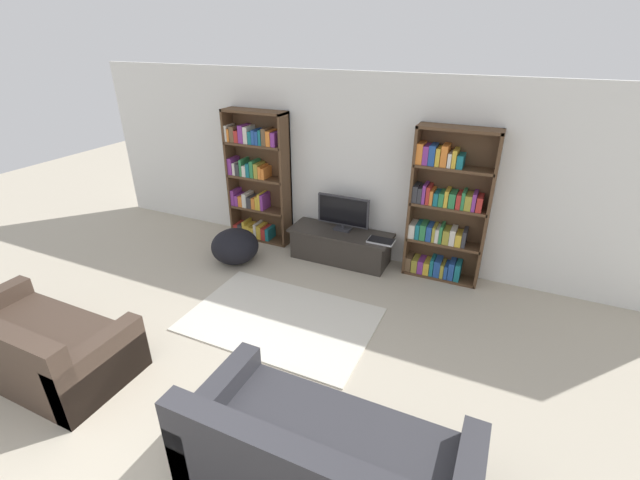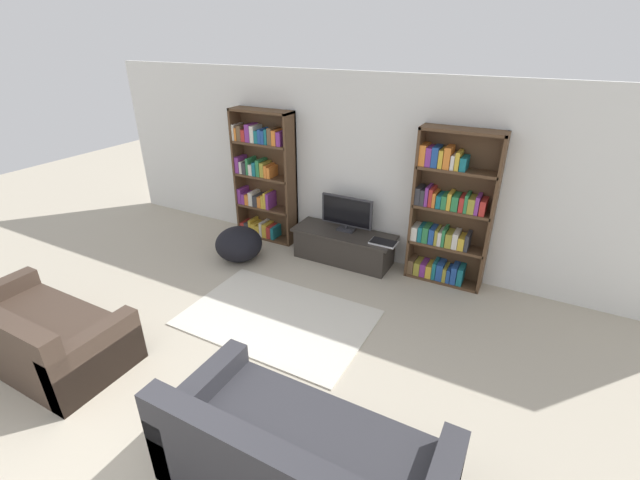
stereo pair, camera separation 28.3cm
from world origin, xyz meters
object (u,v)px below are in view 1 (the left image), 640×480
bookshelf_right (445,211)px  laptop (381,241)px  couch_right_sofa (324,464)px  beanbag_ottoman (235,246)px  bookshelf_left (257,178)px  couch_left_sectional (38,347)px  tv_stand (340,245)px  television (343,212)px

bookshelf_right → laptop: bookshelf_right is taller
couch_right_sofa → beanbag_ottoman: couch_right_sofa is taller
bookshelf_left → couch_left_sectional: size_ratio=1.11×
couch_right_sofa → bookshelf_left: bearing=127.9°
bookshelf_left → bookshelf_right: same height
tv_stand → laptop: laptop is taller
laptop → bookshelf_right: bearing=16.7°
bookshelf_right → couch_right_sofa: bookshelf_right is taller
laptop → beanbag_ottoman: (-1.99, -0.63, -0.22)m
tv_stand → couch_left_sectional: size_ratio=0.81×
television → laptop: television is taller
couch_right_sofa → beanbag_ottoman: (-2.61, 2.64, -0.04)m
bookshelf_right → couch_left_sectional: 4.81m
bookshelf_right → tv_stand: 1.58m
television → couch_left_sectional: bearing=-117.9°
bookshelf_left → beanbag_ottoman: bookshelf_left is taller
bookshelf_right → bookshelf_left: bearing=180.0°
laptop → couch_right_sofa: couch_right_sofa is taller
tv_stand → couch_left_sectional: couch_left_sectional is taller
couch_left_sectional → television: bearing=62.1°
couch_right_sofa → beanbag_ottoman: bearing=134.6°
couch_right_sofa → couch_left_sectional: bearing=-179.7°
television → laptop: bearing=-13.4°
bookshelf_right → couch_right_sofa: bearing=-92.3°
couch_left_sectional → beanbag_ottoman: bearing=80.3°
bookshelf_left → tv_stand: bookshelf_left is taller
tv_stand → beanbag_ottoman: beanbag_ottoman is taller
television → couch_right_sofa: television is taller
television → tv_stand: bearing=-90.0°
tv_stand → laptop: size_ratio=4.14×
couch_left_sectional → couch_right_sofa: bearing=0.3°
bookshelf_right → television: 1.41m
television → beanbag_ottoman: size_ratio=1.13×
bookshelf_left → bookshelf_right: 2.87m
bookshelf_left → laptop: (2.10, -0.23, -0.54)m
couch_left_sectional → bookshelf_left: bearing=84.4°
beanbag_ottoman → laptop: bearing=17.4°
television → couch_right_sofa: (1.25, -3.42, -0.44)m
couch_left_sectional → beanbag_ottoman: 2.70m
couch_left_sectional → beanbag_ottoman: (0.46, 2.66, -0.02)m
bookshelf_right → television: (-1.39, -0.08, -0.23)m
bookshelf_right → couch_right_sofa: size_ratio=0.99×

